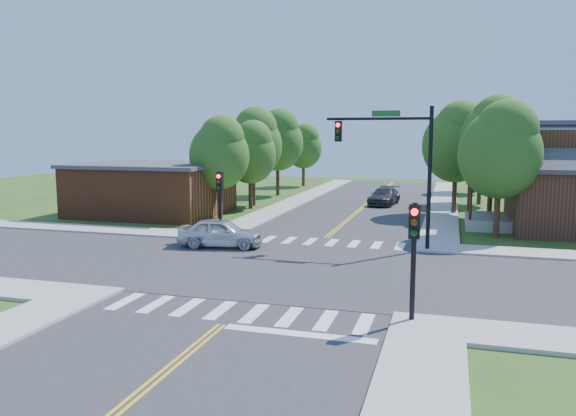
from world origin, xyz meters
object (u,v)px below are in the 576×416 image
(signal_pole_nw, at_px, (220,192))
(car_silver, at_px, (221,233))
(signal_mast_ne, at_px, (396,154))
(signal_pole_se, at_px, (414,240))
(car_dgrey, at_px, (384,197))

(signal_pole_nw, bearing_deg, car_silver, -66.41)
(signal_mast_ne, distance_m, signal_pole_se, 11.55)
(car_silver, bearing_deg, car_dgrey, -25.51)
(signal_pole_nw, relative_size, car_dgrey, 0.76)
(signal_mast_ne, height_order, signal_pole_se, signal_mast_ne)
(signal_mast_ne, xyz_separation_m, car_dgrey, (-2.50, 17.53, -4.15))
(signal_mast_ne, xyz_separation_m, signal_pole_se, (1.69, -11.21, -2.19))
(car_dgrey, bearing_deg, car_silver, -101.30)
(car_dgrey, bearing_deg, signal_mast_ne, -75.90)
(signal_mast_ne, relative_size, signal_pole_se, 1.89)
(signal_pole_nw, xyz_separation_m, car_silver, (0.91, -2.08, -1.92))
(signal_mast_ne, bearing_deg, car_dgrey, 98.11)
(signal_pole_nw, distance_m, car_dgrey, 19.00)
(signal_mast_ne, distance_m, car_dgrey, 18.19)
(signal_pole_se, xyz_separation_m, signal_pole_nw, (-11.20, 11.20, 0.00))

